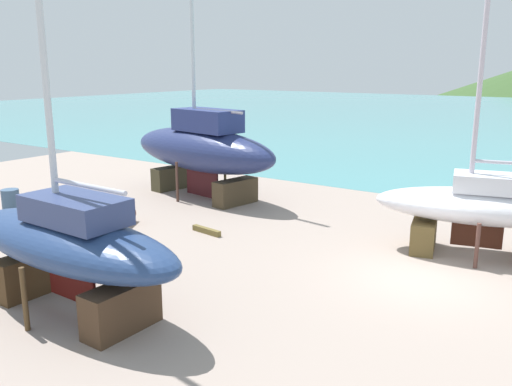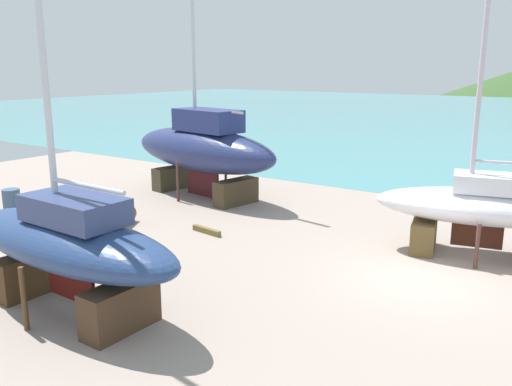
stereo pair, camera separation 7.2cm
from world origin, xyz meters
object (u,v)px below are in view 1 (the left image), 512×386
Objects in this scene: sailboat_far_slipway at (202,149)px; barrel_rust_mid at (124,216)px; barrel_blue_faded at (11,201)px; sailboat_small_center at (70,243)px; sailboat_mid_port at (480,208)px.

sailboat_far_slipway is 15.47× the size of barrel_rust_mid.
sailboat_far_slipway reaches higher than barrel_blue_faded.
sailboat_small_center reaches higher than barrel_blue_faded.
sailboat_small_center is at bearing 40.24° from sailboat_mid_port.
sailboat_small_center is at bearing 124.49° from sailboat_far_slipway.
barrel_blue_faded is at bearing 4.07° from sailboat_mid_port.
sailboat_mid_port is 17.27m from barrel_blue_faded.
sailboat_far_slipway reaches higher than sailboat_small_center.
sailboat_small_center is at bearing -51.34° from barrel_rust_mid.
sailboat_small_center is 13.38× the size of barrel_rust_mid.
sailboat_far_slipway is at bearing -19.17° from sailboat_mid_port.
barrel_blue_faded is at bearing -23.14° from sailboat_small_center.
sailboat_mid_port is at bearing -125.52° from sailboat_small_center.
sailboat_far_slipway is at bearing -64.11° from sailboat_small_center.
sailboat_far_slipway is (-4.93, 10.62, 0.45)m from sailboat_small_center.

